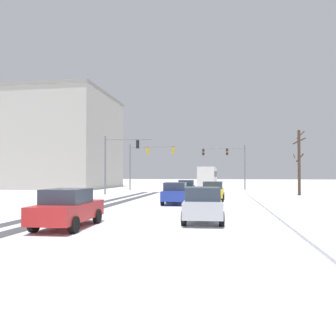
{
  "coord_description": "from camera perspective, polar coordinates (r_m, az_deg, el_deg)",
  "views": [
    {
      "loc": [
        4.75,
        -5.66,
        2.21
      ],
      "look_at": [
        0.0,
        23.07,
        2.8
      ],
      "focal_mm": 34.82,
      "sensor_mm": 36.0,
      "label": 1
    }
  ],
  "objects": [
    {
      "name": "car_red_fifth",
      "position": [
        14.28,
        -17.12,
        -6.7
      ],
      "size": [
        1.95,
        4.16,
        1.62
      ],
      "color": "red",
      "rests_on": "ground"
    },
    {
      "name": "bare_tree_sidewalk_far",
      "position": [
        37.51,
        21.96,
        1.16
      ],
      "size": [
        1.42,
        1.33,
        6.96
      ],
      "color": "#423023",
      "rests_on": "ground"
    },
    {
      "name": "wheel_track_right_lane",
      "position": [
        24.16,
        -13.72,
        -6.37
      ],
      "size": [
        0.8,
        36.25,
        0.01
      ],
      "primitive_type": "cube",
      "color": "#424247",
      "rests_on": "ground"
    },
    {
      "name": "car_blue_third",
      "position": [
        24.53,
        1.31,
        -4.42
      ],
      "size": [
        1.94,
        4.15,
        1.62
      ],
      "color": "#233899",
      "rests_on": "ground"
    },
    {
      "name": "car_dark_green_lead",
      "position": [
        34.91,
        3.24,
        -3.45
      ],
      "size": [
        1.95,
        4.16,
        1.62
      ],
      "color": "#194C2D",
      "rests_on": "ground"
    },
    {
      "name": "wheel_track_left_lane",
      "position": [
        23.63,
        -10.49,
        -6.5
      ],
      "size": [
        0.87,
        36.25,
        0.01
      ],
      "primitive_type": "cube",
      "color": "#424247",
      "rests_on": "ground"
    },
    {
      "name": "traffic_signal_far_right",
      "position": [
        48.63,
        10.68,
        1.74
      ],
      "size": [
        6.43,
        0.46,
        6.5
      ],
      "color": "slate",
      "rests_on": "ground"
    },
    {
      "name": "sidewalk_kerb_right",
      "position": [
        21.13,
        22.44,
        -6.91
      ],
      "size": [
        4.0,
        36.25,
        0.12
      ],
      "primitive_type": "cube",
      "color": "white",
      "rests_on": "ground"
    },
    {
      "name": "office_building_far_left_block",
      "position": [
        60.12,
        -23.21,
        4.18
      ],
      "size": [
        28.29,
        17.21,
        15.42
      ],
      "color": "#B2ADA3",
      "rests_on": "ground"
    },
    {
      "name": "car_silver_fourth",
      "position": [
        15.4,
        6.12,
        -6.34
      ],
      "size": [
        1.98,
        4.18,
        1.62
      ],
      "color": "#B7BABF",
      "rests_on": "ground"
    },
    {
      "name": "car_yellow_cab_second",
      "position": [
        28.02,
        7.9,
        -4.0
      ],
      "size": [
        1.93,
        4.15,
        1.62
      ],
      "color": "yellow",
      "rests_on": "ground"
    },
    {
      "name": "traffic_signal_near_left",
      "position": [
        36.6,
        -8.79,
        2.26
      ],
      "size": [
        5.34,
        0.58,
        6.5
      ],
      "color": "slate",
      "rests_on": "ground"
    },
    {
      "name": "bus_oncoming",
      "position": [
        53.05,
        7.0,
        -1.39
      ],
      "size": [
        2.83,
        11.05,
        3.38
      ],
      "color": "silver",
      "rests_on": "ground"
    },
    {
      "name": "traffic_signal_far_left",
      "position": [
        45.79,
        -3.92,
        1.92
      ],
      "size": [
        6.63,
        0.58,
        6.5
      ],
      "color": "slate",
      "rests_on": "ground"
    }
  ]
}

